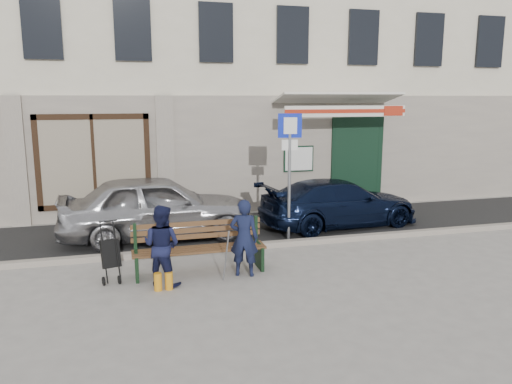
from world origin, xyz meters
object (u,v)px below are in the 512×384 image
object	(u,v)px
car_silver	(158,207)
man	(244,238)
bench	(197,249)
woman	(162,245)
stroller	(111,255)
parking_sign	(290,156)
car_navy	(339,203)

from	to	relation	value
car_silver	man	size ratio (longest dim) A/B	3.09
bench	woman	xyz separation A→B (m)	(-0.65, -0.42, 0.24)
man	stroller	xyz separation A→B (m)	(-2.30, 0.34, -0.23)
parking_sign	man	distance (m)	2.74
car_navy	man	world-z (taller)	man
parking_sign	bench	size ratio (longest dim) A/B	1.17
car_silver	man	distance (m)	3.13
bench	woman	world-z (taller)	woman
car_navy	parking_sign	bearing A→B (deg)	111.42
car_silver	parking_sign	size ratio (longest dim) A/B	1.53
parking_sign	stroller	distance (m)	4.37
woman	car_silver	bearing A→B (deg)	-57.36
car_silver	bench	xyz separation A→B (m)	(0.51, -2.51, -0.28)
car_silver	stroller	distance (m)	2.71
bench	stroller	size ratio (longest dim) A/B	2.28
car_silver	bench	world-z (taller)	car_silver
bench	stroller	world-z (taller)	stroller
stroller	parking_sign	bearing A→B (deg)	7.42
bench	man	xyz separation A→B (m)	(0.80, -0.34, 0.24)
man	stroller	world-z (taller)	man
stroller	man	bearing A→B (deg)	-23.87
car_navy	woman	distance (m)	5.39
parking_sign	car_navy	bearing A→B (deg)	35.07
parking_sign	man	bearing A→B (deg)	-120.57
car_navy	parking_sign	size ratio (longest dim) A/B	1.43
woman	man	bearing A→B (deg)	-141.47
parking_sign	stroller	size ratio (longest dim) A/B	2.68
parking_sign	woman	distance (m)	3.78
stroller	bench	bearing A→B (deg)	-15.56
car_silver	stroller	size ratio (longest dim) A/B	4.10
car_silver	parking_sign	world-z (taller)	parking_sign
parking_sign	stroller	world-z (taller)	parking_sign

